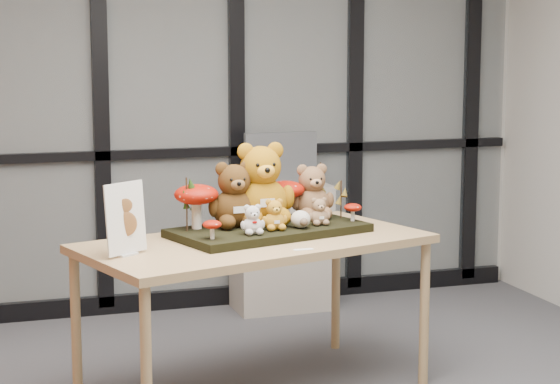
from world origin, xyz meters
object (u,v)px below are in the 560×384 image
object	(u,v)px
diorama_tray	(269,230)
cabinet	(281,247)
bear_white_bow	(252,218)
mushroom_back_left	(196,204)
bear_tan_back	(312,188)
monitor	(281,159)
display_table	(255,252)
bear_brown_medium	(234,191)
mushroom_front_right	(353,211)
mushroom_back_right	(285,198)
sign_holder	(126,221)
bear_beige_small	(319,210)
bear_small_yellow	(274,213)
bear_pooh_yellow	(260,179)
mushroom_front_left	(212,229)
plush_cream_hedgehog	(301,218)

from	to	relation	value
diorama_tray	cabinet	world-z (taller)	diorama_tray
bear_white_bow	mushroom_back_left	xyz separation A→B (m)	(-0.23, 0.23, 0.04)
bear_tan_back	monitor	size ratio (longest dim) A/B	0.65
bear_tan_back	display_table	bearing A→B (deg)	-162.28
monitor	bear_brown_medium	bearing A→B (deg)	-116.68
bear_white_bow	mushroom_front_right	size ratio (longest dim) A/B	1.58
mushroom_back_right	mushroom_front_right	world-z (taller)	mushroom_back_right
mushroom_front_right	sign_holder	distance (m)	1.28
bear_brown_medium	mushroom_front_right	xyz separation A→B (m)	(0.63, -0.05, -0.13)
bear_beige_small	mushroom_back_right	size ratio (longest dim) A/B	0.69
bear_small_yellow	bear_beige_small	xyz separation A→B (m)	(0.26, 0.06, -0.01)
bear_small_yellow	bear_brown_medium	bearing A→B (deg)	120.22
sign_holder	bear_white_bow	bearing A→B (deg)	-25.83
bear_pooh_yellow	mushroom_front_left	size ratio (longest dim) A/B	4.59
bear_pooh_yellow	monitor	world-z (taller)	bear_pooh_yellow
display_table	monitor	size ratio (longest dim) A/B	3.85
diorama_tray	mushroom_back_right	xyz separation A→B (m)	(0.15, 0.17, 0.13)
sign_holder	mushroom_back_right	bearing A→B (deg)	-9.01
bear_pooh_yellow	sign_holder	xyz separation A→B (m)	(-0.76, -0.36, -0.11)
display_table	mushroom_back_right	world-z (taller)	mushroom_back_right
bear_tan_back	sign_holder	world-z (taller)	bear_tan_back
diorama_tray	bear_tan_back	size ratio (longest dim) A/B	3.09
bear_tan_back	mushroom_front_left	size ratio (longest dim) A/B	3.14
diorama_tray	mushroom_back_right	bearing A→B (deg)	33.23
mushroom_back_right	sign_holder	size ratio (longest dim) A/B	0.67
bear_white_bow	diorama_tray	bearing A→B (deg)	34.88
mushroom_back_left	mushroom_front_left	world-z (taller)	mushroom_back_left
plush_cream_hedgehog	mushroom_front_left	size ratio (longest dim) A/B	0.98
bear_small_yellow	bear_beige_small	distance (m)	0.27
mushroom_back_right	mushroom_front_left	distance (m)	0.65
plush_cream_hedgehog	sign_holder	xyz separation A→B (m)	(-0.92, -0.19, 0.07)
plush_cream_hedgehog	mushroom_front_right	distance (m)	0.34
bear_brown_medium	sign_holder	bearing A→B (deg)	-167.89
bear_tan_back	cabinet	distance (m)	1.40
sign_holder	bear_brown_medium	bearing A→B (deg)	-6.30
bear_small_yellow	plush_cream_hedgehog	world-z (taller)	bear_small_yellow
bear_small_yellow	mushroom_front_right	bearing A→B (deg)	-3.30
bear_brown_medium	bear_small_yellow	distance (m)	0.25
mushroom_back_right	sign_holder	world-z (taller)	sign_holder
mushroom_back_right	monitor	distance (m)	1.33
bear_tan_back	mushroom_back_right	bearing A→B (deg)	164.12
bear_white_bow	cabinet	distance (m)	1.81
cabinet	bear_white_bow	bearing A→B (deg)	-112.68
bear_pooh_yellow	bear_tan_back	bearing A→B (deg)	-0.90
bear_white_bow	bear_beige_small	distance (m)	0.42
bear_tan_back	mushroom_front_right	xyz separation A→B (m)	(0.17, -0.16, -0.11)
bear_white_bow	bear_beige_small	bearing A→B (deg)	2.71
bear_pooh_yellow	plush_cream_hedgehog	xyz separation A→B (m)	(0.16, -0.18, -0.18)
display_table	mushroom_front_left	distance (m)	0.33
mushroom_back_right	cabinet	world-z (taller)	mushroom_back_right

